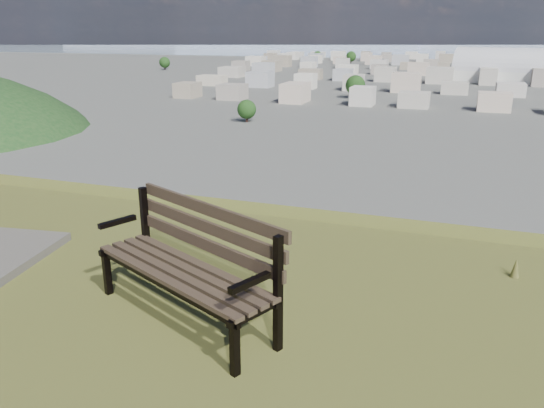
% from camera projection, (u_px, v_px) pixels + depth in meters
% --- Properties ---
extents(park_bench, '(1.70, 1.16, 0.85)m').
position_uv_depth(park_bench, '(191.00, 257.00, 3.92)').
color(park_bench, '#3D2E23').
rests_on(park_bench, hilltop_mesa).
extents(arena, '(60.09, 33.85, 23.93)m').
position_uv_depth(arena, '(510.00, 72.00, 282.41)').
color(arena, silver).
rests_on(arena, ground).
extents(city_blocks, '(395.00, 361.00, 7.00)m').
position_uv_depth(city_blocks, '(462.00, 66.00, 362.57)').
color(city_blocks, '#BEB5A7').
rests_on(city_blocks, ground).
extents(city_trees, '(406.52, 387.20, 9.98)m').
position_uv_depth(city_trees, '(412.00, 71.00, 302.94)').
color(city_trees, '#311E18').
rests_on(city_trees, ground).
extents(bay_water, '(2400.00, 700.00, 0.12)m').
position_uv_depth(bay_water, '(465.00, 48.00, 816.42)').
color(bay_water, '#94ADBD').
rests_on(bay_water, ground).
extents(far_hills, '(2050.00, 340.00, 60.00)m').
position_uv_depth(far_hills, '(441.00, 31.00, 1278.15)').
color(far_hills, '#9DA8C3').
rests_on(far_hills, ground).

